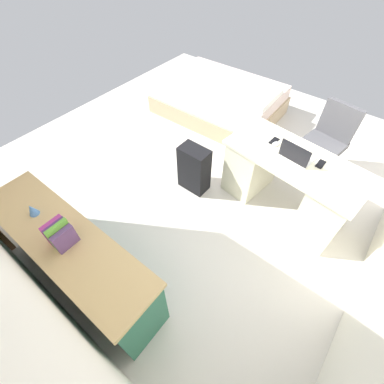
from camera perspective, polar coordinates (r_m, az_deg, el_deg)
ground_plane at (r=3.63m, az=4.44°, el=3.69°), size 5.65×5.65×0.00m
desk at (r=3.16m, az=19.68°, el=1.87°), size 1.51×0.84×0.76m
office_chair at (r=3.80m, az=26.24°, el=8.85°), size 0.53×0.53×0.94m
credenza at (r=2.67m, az=-23.35°, el=-13.09°), size 1.80×0.48×0.76m
bed at (r=4.70m, az=5.97°, el=19.04°), size 1.93×1.44×0.58m
suitcase_black at (r=3.26m, az=0.45°, el=4.92°), size 0.36×0.22×0.61m
laptop at (r=2.88m, az=21.30°, el=7.33°), size 0.34×0.26×0.21m
computer_mouse at (r=3.01m, az=17.39°, el=9.71°), size 0.07×0.11×0.03m
cell_phone_near_laptop at (r=2.95m, az=25.74°, el=5.40°), size 0.07×0.14×0.01m
cell_phone_by_mouse at (r=3.06m, az=17.11°, el=10.36°), size 0.07×0.14×0.01m
book_row at (r=2.25m, az=-26.27°, el=-8.07°), size 0.16×0.17×0.24m
figurine_small at (r=2.58m, az=-30.94°, el=-3.26°), size 0.08×0.08×0.11m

